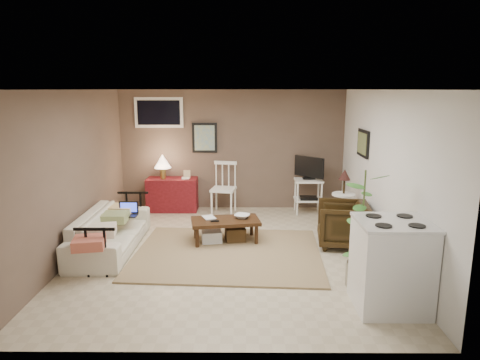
{
  "coord_description": "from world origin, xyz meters",
  "views": [
    {
      "loc": [
        0.22,
        -6.06,
        2.41
      ],
      "look_at": [
        0.17,
        0.35,
        1.04
      ],
      "focal_mm": 32.0,
      "sensor_mm": 36.0,
      "label": 1
    }
  ],
  "objects_px": {
    "side_table": "(344,193)",
    "stove": "(391,265)",
    "tv_stand": "(309,183)",
    "coffee_table": "(225,229)",
    "potted_plant": "(362,225)",
    "sofa": "(110,225)",
    "spindle_chair": "(224,189)",
    "red_console": "(172,191)",
    "armchair": "(343,222)"
  },
  "relations": [
    {
      "from": "coffee_table",
      "to": "side_table",
      "type": "xyz_separation_m",
      "value": [
        2.02,
        0.67,
        0.44
      ]
    },
    {
      "from": "red_console",
      "to": "armchair",
      "type": "height_order",
      "value": "red_console"
    },
    {
      "from": "tv_stand",
      "to": "armchair",
      "type": "xyz_separation_m",
      "value": [
        0.27,
        -1.82,
        -0.21
      ]
    },
    {
      "from": "coffee_table",
      "to": "stove",
      "type": "height_order",
      "value": "stove"
    },
    {
      "from": "sofa",
      "to": "side_table",
      "type": "bearing_deg",
      "value": -75.37
    },
    {
      "from": "coffee_table",
      "to": "sofa",
      "type": "relative_size",
      "value": 0.57
    },
    {
      "from": "side_table",
      "to": "stove",
      "type": "height_order",
      "value": "side_table"
    },
    {
      "from": "side_table",
      "to": "sofa",
      "type": "bearing_deg",
      "value": -165.37
    },
    {
      "from": "armchair",
      "to": "potted_plant",
      "type": "height_order",
      "value": "potted_plant"
    },
    {
      "from": "sofa",
      "to": "stove",
      "type": "distance_m",
      "value": 4.05
    },
    {
      "from": "sofa",
      "to": "tv_stand",
      "type": "xyz_separation_m",
      "value": [
        3.31,
        2.01,
        0.2
      ]
    },
    {
      "from": "tv_stand",
      "to": "side_table",
      "type": "bearing_deg",
      "value": -66.5
    },
    {
      "from": "red_console",
      "to": "spindle_chair",
      "type": "xyz_separation_m",
      "value": [
        1.05,
        -0.12,
        0.07
      ]
    },
    {
      "from": "red_console",
      "to": "armchair",
      "type": "relative_size",
      "value": 1.5
    },
    {
      "from": "spindle_chair",
      "to": "potted_plant",
      "type": "distance_m",
      "value": 3.73
    },
    {
      "from": "side_table",
      "to": "stove",
      "type": "distance_m",
      "value": 2.73
    },
    {
      "from": "spindle_chair",
      "to": "potted_plant",
      "type": "relative_size",
      "value": 0.67
    },
    {
      "from": "coffee_table",
      "to": "spindle_chair",
      "type": "height_order",
      "value": "spindle_chair"
    },
    {
      "from": "coffee_table",
      "to": "potted_plant",
      "type": "height_order",
      "value": "potted_plant"
    },
    {
      "from": "sofa",
      "to": "red_console",
      "type": "height_order",
      "value": "red_console"
    },
    {
      "from": "red_console",
      "to": "armchair",
      "type": "distance_m",
      "value": 3.57
    },
    {
      "from": "tv_stand",
      "to": "red_console",
      "type": "bearing_deg",
      "value": 177.16
    },
    {
      "from": "tv_stand",
      "to": "coffee_table",
      "type": "bearing_deg",
      "value": -132.84
    },
    {
      "from": "red_console",
      "to": "tv_stand",
      "type": "distance_m",
      "value": 2.73
    },
    {
      "from": "coffee_table",
      "to": "potted_plant",
      "type": "relative_size",
      "value": 0.77
    },
    {
      "from": "red_console",
      "to": "armchair",
      "type": "xyz_separation_m",
      "value": [
        2.99,
        -1.95,
        -0.01
      ]
    },
    {
      "from": "sofa",
      "to": "side_table",
      "type": "relative_size",
      "value": 1.87
    },
    {
      "from": "coffee_table",
      "to": "armchair",
      "type": "xyz_separation_m",
      "value": [
        1.84,
        -0.12,
        0.16
      ]
    },
    {
      "from": "red_console",
      "to": "side_table",
      "type": "distance_m",
      "value": 3.39
    },
    {
      "from": "coffee_table",
      "to": "potted_plant",
      "type": "bearing_deg",
      "value": -41.21
    },
    {
      "from": "coffee_table",
      "to": "spindle_chair",
      "type": "relative_size",
      "value": 1.14
    },
    {
      "from": "tv_stand",
      "to": "stove",
      "type": "relative_size",
      "value": 1.1
    },
    {
      "from": "red_console",
      "to": "stove",
      "type": "height_order",
      "value": "red_console"
    },
    {
      "from": "potted_plant",
      "to": "coffee_table",
      "type": "bearing_deg",
      "value": 138.79
    },
    {
      "from": "sofa",
      "to": "armchair",
      "type": "distance_m",
      "value": 3.58
    },
    {
      "from": "side_table",
      "to": "red_console",
      "type": "bearing_deg",
      "value": 159.79
    },
    {
      "from": "coffee_table",
      "to": "red_console",
      "type": "bearing_deg",
      "value": 122.03
    },
    {
      "from": "coffee_table",
      "to": "side_table",
      "type": "relative_size",
      "value": 1.07
    },
    {
      "from": "spindle_chair",
      "to": "side_table",
      "type": "distance_m",
      "value": 2.37
    },
    {
      "from": "sofa",
      "to": "spindle_chair",
      "type": "height_order",
      "value": "spindle_chair"
    },
    {
      "from": "tv_stand",
      "to": "armchair",
      "type": "height_order",
      "value": "tv_stand"
    },
    {
      "from": "potted_plant",
      "to": "stove",
      "type": "relative_size",
      "value": 1.46
    },
    {
      "from": "potted_plant",
      "to": "stove",
      "type": "distance_m",
      "value": 0.64
    },
    {
      "from": "side_table",
      "to": "potted_plant",
      "type": "height_order",
      "value": "potted_plant"
    },
    {
      "from": "coffee_table",
      "to": "stove",
      "type": "relative_size",
      "value": 1.12
    },
    {
      "from": "spindle_chair",
      "to": "tv_stand",
      "type": "relative_size",
      "value": 0.89
    },
    {
      "from": "spindle_chair",
      "to": "tv_stand",
      "type": "height_order",
      "value": "tv_stand"
    },
    {
      "from": "coffee_table",
      "to": "potted_plant",
      "type": "distance_m",
      "value": 2.38
    },
    {
      "from": "coffee_table",
      "to": "sofa",
      "type": "distance_m",
      "value": 1.77
    },
    {
      "from": "side_table",
      "to": "stove",
      "type": "bearing_deg",
      "value": -92.06
    }
  ]
}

